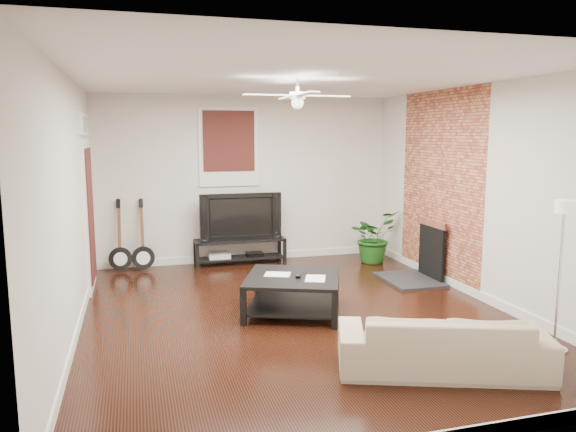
{
  "coord_description": "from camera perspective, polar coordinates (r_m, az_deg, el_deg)",
  "views": [
    {
      "loc": [
        -1.83,
        -6.1,
        2.17
      ],
      "look_at": [
        0.0,
        0.4,
        1.15
      ],
      "focal_mm": 34.08,
      "sensor_mm": 36.0,
      "label": 1
    }
  ],
  "objects": [
    {
      "name": "room",
      "position": [
        6.42,
        0.97,
        1.7
      ],
      "size": [
        5.01,
        6.01,
        2.81
      ],
      "color": "black",
      "rests_on": "ground"
    },
    {
      "name": "brick_accent",
      "position": [
        8.35,
        15.53,
        2.97
      ],
      "size": [
        0.02,
        2.2,
        2.8
      ],
      "primitive_type": "cube",
      "color": "brown",
      "rests_on": "floor"
    },
    {
      "name": "fireplace",
      "position": [
        8.34,
        13.58,
        -3.49
      ],
      "size": [
        0.8,
        1.1,
        0.92
      ],
      "primitive_type": "cube",
      "color": "black",
      "rests_on": "floor"
    },
    {
      "name": "window_back",
      "position": [
        9.2,
        -6.19,
        7.16
      ],
      "size": [
        1.0,
        0.06,
        1.3
      ],
      "primitive_type": "cube",
      "color": "#3D1710",
      "rests_on": "wall_back"
    },
    {
      "name": "door_left",
      "position": [
        8.08,
        -20.09,
        1.52
      ],
      "size": [
        0.08,
        1.0,
        2.5
      ],
      "primitive_type": "cube",
      "color": "white",
      "rests_on": "wall_left"
    },
    {
      "name": "tv_stand",
      "position": [
        9.25,
        -5.02,
        -3.68
      ],
      "size": [
        1.52,
        0.4,
        0.42
      ],
      "primitive_type": "cube",
      "color": "black",
      "rests_on": "floor"
    },
    {
      "name": "tv",
      "position": [
        9.16,
        -5.1,
        0.04
      ],
      "size": [
        1.36,
        0.18,
        0.78
      ],
      "primitive_type": "imported",
      "color": "black",
      "rests_on": "tv_stand"
    },
    {
      "name": "coffee_table",
      "position": [
        6.73,
        0.52,
        -8.16
      ],
      "size": [
        1.43,
        1.43,
        0.46
      ],
      "primitive_type": "cube",
      "rotation": [
        0.0,
        0.0,
        -0.38
      ],
      "color": "black",
      "rests_on": "floor"
    },
    {
      "name": "sofa",
      "position": [
        5.34,
        15.78,
        -12.5
      ],
      "size": [
        2.02,
        1.33,
        0.55
      ],
      "primitive_type": "imported",
      "rotation": [
        0.0,
        0.0,
        2.8
      ],
      "color": "tan",
      "rests_on": "floor"
    },
    {
      "name": "floor_lamp",
      "position": [
        6.07,
        26.47,
        -5.67
      ],
      "size": [
        0.32,
        0.32,
        1.54
      ],
      "primitive_type": null,
      "rotation": [
        0.0,
        0.0,
        -0.34
      ],
      "color": "silver",
      "rests_on": "floor"
    },
    {
      "name": "potted_plant",
      "position": [
        9.38,
        8.89,
        -2.14
      ],
      "size": [
        1.03,
        0.98,
        0.89
      ],
      "primitive_type": "imported",
      "rotation": [
        0.0,
        0.0,
        0.47
      ],
      "color": "#1A5317",
      "rests_on": "floor"
    },
    {
      "name": "guitar_left",
      "position": [
        9.0,
        -17.18,
        -1.97
      ],
      "size": [
        0.38,
        0.29,
        1.17
      ],
      "primitive_type": null,
      "rotation": [
        0.0,
        0.0,
        -0.1
      ],
      "color": "black",
      "rests_on": "floor"
    },
    {
      "name": "guitar_right",
      "position": [
        8.97,
        -14.95,
        -1.91
      ],
      "size": [
        0.36,
        0.26,
        1.17
      ],
      "primitive_type": null,
      "rotation": [
        0.0,
        0.0,
        0.0
      ],
      "color": "black",
      "rests_on": "floor"
    },
    {
      "name": "ceiling_fan",
      "position": [
        6.39,
        1.0,
        12.45
      ],
      "size": [
        1.24,
        1.24,
        0.32
      ],
      "primitive_type": null,
      "color": "white",
      "rests_on": "ceiling"
    }
  ]
}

